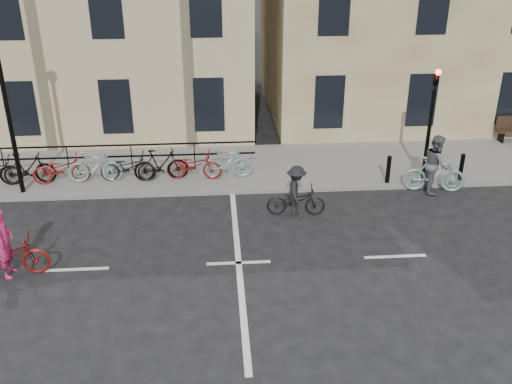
{
  "coord_description": "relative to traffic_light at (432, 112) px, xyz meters",
  "views": [
    {
      "loc": [
        -0.49,
        -12.15,
        7.65
      ],
      "look_at": [
        0.57,
        1.8,
        1.1
      ],
      "focal_mm": 40.0,
      "sensor_mm": 36.0,
      "label": 1
    }
  ],
  "objects": [
    {
      "name": "ground",
      "position": [
        -6.2,
        -4.34,
        -2.45
      ],
      "size": [
        120.0,
        120.0,
        0.0
      ],
      "primitive_type": "plane",
      "color": "black",
      "rests_on": "ground"
    },
    {
      "name": "cyclist_pink",
      "position": [
        -11.72,
        -4.44,
        -1.84
      ],
      "size": [
        2.01,
        0.79,
        1.76
      ],
      "rotation": [
        0.0,
        0.0,
        1.62
      ],
      "color": "maroon",
      "rests_on": "ground"
    },
    {
      "name": "parked_bikes",
      "position": [
        -10.07,
        0.7,
        -1.81
      ],
      "size": [
        9.35,
        1.23,
        1.05
      ],
      "color": "black",
      "rests_on": "sidewalk"
    },
    {
      "name": "lamp_post",
      "position": [
        -12.7,
        0.06,
        1.04
      ],
      "size": [
        0.36,
        0.36,
        5.28
      ],
      "color": "black",
      "rests_on": "sidewalk"
    },
    {
      "name": "cyclist_grey",
      "position": [
        0.14,
        -0.54,
        -1.7
      ],
      "size": [
        1.99,
        1.01,
        1.86
      ],
      "rotation": [
        0.0,
        0.0,
        1.4
      ],
      "color": "#87ADB0",
      "rests_on": "ground"
    },
    {
      "name": "sidewalk",
      "position": [
        -10.2,
        1.66,
        -2.38
      ],
      "size": [
        46.0,
        4.0,
        0.15
      ],
      "primitive_type": "cube",
      "color": "slate",
      "rests_on": "ground"
    },
    {
      "name": "cyclist_dark",
      "position": [
        -4.41,
        -1.81,
        -1.86
      ],
      "size": [
        1.74,
        1.02,
        1.51
      ],
      "rotation": [
        0.0,
        0.0,
        1.49
      ],
      "color": "black",
      "rests_on": "ground"
    },
    {
      "name": "bollard_east",
      "position": [
        -1.2,
        -0.09,
        -1.85
      ],
      "size": [
        0.14,
        0.14,
        0.9
      ],
      "primitive_type": "cylinder",
      "color": "black",
      "rests_on": "sidewalk"
    },
    {
      "name": "traffic_light",
      "position": [
        0.0,
        0.0,
        0.0
      ],
      "size": [
        0.18,
        0.3,
        3.9
      ],
      "color": "black",
      "rests_on": "sidewalk"
    },
    {
      "name": "bollard_west",
      "position": [
        1.2,
        -0.09,
        -1.85
      ],
      "size": [
        0.14,
        0.14,
        0.9
      ],
      "primitive_type": "cylinder",
      "color": "black",
      "rests_on": "sidewalk"
    }
  ]
}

